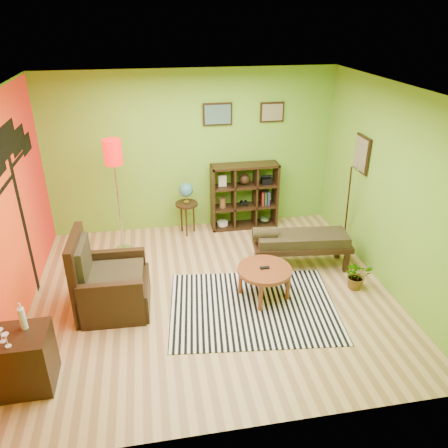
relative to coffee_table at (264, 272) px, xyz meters
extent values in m
plane|color=tan|center=(-0.70, 0.18, -0.40)|extent=(5.00, 5.00, 0.00)
cube|color=#73B22D|center=(-0.70, 2.43, 1.00)|extent=(5.00, 0.04, 2.80)
cube|color=#73B22D|center=(-0.70, -2.07, 1.00)|extent=(5.00, 0.04, 2.80)
cube|color=#73B22D|center=(-3.20, 0.18, 1.00)|extent=(0.04, 4.50, 2.80)
cube|color=#73B22D|center=(1.80, 0.18, 1.00)|extent=(0.04, 4.50, 2.80)
cube|color=white|center=(-0.70, 0.18, 2.40)|extent=(5.00, 4.50, 0.04)
cube|color=#F63E0F|center=(-3.18, 0.18, 1.00)|extent=(0.01, 4.45, 2.75)
cube|color=black|center=(-3.16, 0.73, 0.65)|extent=(0.01, 0.14, 2.10)
cube|color=black|center=(-3.16, 0.78, 1.78)|extent=(0.01, 0.85, 0.40)
cube|color=black|center=(-3.16, 1.28, 1.65)|extent=(0.01, 0.70, 0.32)
cube|color=black|center=(-3.16, 1.63, 1.50)|extent=(0.01, 0.50, 0.26)
cube|color=black|center=(-0.25, 2.40, 1.65)|extent=(0.50, 0.03, 0.38)
cube|color=slate|center=(-0.25, 2.38, 1.65)|extent=(0.44, 0.01, 0.32)
cube|color=black|center=(0.70, 2.40, 1.65)|extent=(0.42, 0.03, 0.34)
cube|color=#978A62|center=(0.70, 2.38, 1.65)|extent=(0.36, 0.01, 0.28)
cube|color=black|center=(1.77, 1.08, 1.25)|extent=(0.03, 0.44, 0.56)
cube|color=#978A62|center=(1.75, 1.08, 1.25)|extent=(0.01, 0.38, 0.50)
cylinder|color=black|center=(1.65, 1.08, 0.38)|extent=(0.23, 0.34, 1.46)
cone|color=silver|center=(1.65, 0.93, 1.12)|extent=(0.08, 0.09, 0.16)
cube|color=white|center=(-0.21, -0.22, -0.39)|extent=(2.40, 1.94, 0.01)
cylinder|color=brown|center=(0.00, 0.00, 0.04)|extent=(0.75, 0.75, 0.05)
cylinder|color=brown|center=(0.13, 0.31, -0.19)|extent=(0.06, 0.06, 0.41)
cylinder|color=brown|center=(-0.31, 0.13, -0.19)|extent=(0.06, 0.06, 0.41)
cylinder|color=brown|center=(0.31, -0.13, -0.19)|extent=(0.06, 0.06, 0.41)
cylinder|color=brown|center=(-0.13, -0.31, -0.19)|extent=(0.06, 0.06, 0.41)
cube|color=black|center=(0.00, 0.00, 0.07)|extent=(0.13, 0.05, 0.02)
cube|color=black|center=(-2.02, 0.11, -0.19)|extent=(0.92, 0.90, 0.40)
cube|color=black|center=(-2.45, 0.13, 0.16)|extent=(0.13, 0.87, 1.11)
cube|color=black|center=(-2.04, -0.30, -0.07)|extent=(0.81, 0.13, 0.65)
cube|color=black|center=(-2.01, 0.53, -0.07)|extent=(0.81, 0.13, 0.65)
cube|color=#FFD97A|center=(-1.99, 0.11, 0.08)|extent=(0.73, 0.71, 0.14)
cube|color=#FFD97A|center=(-2.37, 0.13, 0.36)|extent=(0.12, 0.65, 0.51)
cube|color=black|center=(-2.90, -1.11, -0.06)|extent=(0.57, 0.52, 0.67)
cylinder|color=white|center=(-2.85, -1.01, 0.40)|extent=(0.07, 0.07, 0.25)
cylinder|color=white|center=(-2.85, -1.01, 0.55)|extent=(0.02, 0.02, 0.07)
cylinder|color=white|center=(-3.02, -1.19, 0.28)|extent=(0.06, 0.06, 0.01)
cylinder|color=white|center=(-3.02, -1.19, 0.33)|extent=(0.01, 0.01, 0.09)
cone|color=white|center=(-3.02, -1.19, 0.40)|extent=(0.07, 0.07, 0.06)
cylinder|color=white|center=(-2.95, -1.27, 0.28)|extent=(0.06, 0.06, 0.01)
cylinder|color=white|center=(-2.95, -1.27, 0.33)|extent=(0.01, 0.01, 0.09)
cone|color=white|center=(-2.95, -1.27, 0.40)|extent=(0.07, 0.07, 0.06)
cylinder|color=silver|center=(-1.97, 1.68, -0.38)|extent=(0.29, 0.29, 0.03)
cylinder|color=silver|center=(-1.97, 1.68, 0.48)|extent=(0.03, 0.03, 1.76)
cylinder|color=red|center=(-1.97, 1.68, 1.31)|extent=(0.27, 0.27, 0.38)
cylinder|color=black|center=(-0.85, 2.12, 0.17)|extent=(0.39, 0.39, 0.04)
cylinder|color=black|center=(-0.73, 2.16, -0.12)|extent=(0.03, 0.03, 0.55)
cylinder|color=black|center=(-0.95, 2.21, -0.12)|extent=(0.03, 0.03, 0.55)
cylinder|color=black|center=(-0.88, 1.99, -0.12)|extent=(0.03, 0.03, 0.55)
cylinder|color=gold|center=(-0.85, 2.12, 0.21)|extent=(0.10, 0.10, 0.02)
cylinder|color=gold|center=(-0.85, 2.12, 0.27)|extent=(0.02, 0.02, 0.10)
sphere|color=#2658B2|center=(-0.85, 2.12, 0.44)|extent=(0.25, 0.25, 0.25)
cube|color=black|center=(-0.38, 2.21, 0.20)|extent=(0.04, 0.35, 1.20)
cube|color=black|center=(0.78, 2.21, 0.20)|extent=(0.04, 0.35, 1.20)
cube|color=black|center=(0.20, 2.21, -0.38)|extent=(1.20, 0.35, 0.04)
cube|color=black|center=(0.20, 2.21, 0.78)|extent=(1.20, 0.35, 0.04)
cube|color=black|center=(0.00, 2.21, 0.20)|extent=(0.03, 0.33, 1.12)
cube|color=black|center=(0.40, 2.21, 0.20)|extent=(0.03, 0.33, 1.12)
cube|color=black|center=(0.20, 2.21, 0.00)|extent=(1.12, 0.33, 0.03)
cube|color=black|center=(0.20, 2.21, 0.40)|extent=(1.12, 0.33, 0.03)
cylinder|color=beige|center=(-0.20, 2.21, -0.31)|extent=(0.20, 0.20, 0.07)
sphere|color=black|center=(0.20, 2.21, 0.53)|extent=(0.20, 0.20, 0.20)
cube|color=black|center=(0.60, 2.21, 0.47)|extent=(0.18, 0.15, 0.10)
cylinder|color=black|center=(0.16, 2.21, 0.07)|extent=(0.06, 0.12, 0.06)
cylinder|color=black|center=(0.24, 2.21, 0.07)|extent=(0.06, 0.12, 0.06)
ellipsoid|color=#384C26|center=(0.60, 2.21, -0.30)|extent=(0.18, 0.18, 0.09)
cylinder|color=brown|center=(-0.20, 2.21, 0.10)|extent=(0.12, 0.12, 0.18)
cube|color=beige|center=(-0.20, 2.21, 0.52)|extent=(0.14, 0.03, 0.20)
cube|color=maroon|center=(0.53, 2.21, 0.14)|extent=(0.04, 0.18, 0.26)
cube|color=#1E4C1E|center=(0.59, 2.21, 0.14)|extent=(0.04, 0.18, 0.26)
cube|color=navy|center=(0.64, 2.21, 0.14)|extent=(0.04, 0.18, 0.26)
cube|color=black|center=(0.78, 0.69, -0.02)|extent=(1.54, 0.69, 0.09)
cube|color=#FFD97A|center=(0.78, 0.69, 0.09)|extent=(1.42, 0.61, 0.15)
cylinder|color=#FFD97A|center=(0.20, 0.75, 0.20)|extent=(0.39, 0.23, 0.19)
cube|color=black|center=(1.46, 0.83, -0.23)|extent=(0.08, 0.08, 0.33)
cube|color=black|center=(0.15, 0.97, -0.23)|extent=(0.08, 0.08, 0.33)
cube|color=black|center=(1.41, 0.41, -0.23)|extent=(0.08, 0.08, 0.33)
cube|color=black|center=(0.10, 0.55, -0.23)|extent=(0.08, 0.08, 0.33)
imported|color=#26661E|center=(1.37, -0.03, -0.23)|extent=(0.44, 0.47, 0.33)
camera|label=1|loc=(-1.44, -4.89, 3.25)|focal=35.00mm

